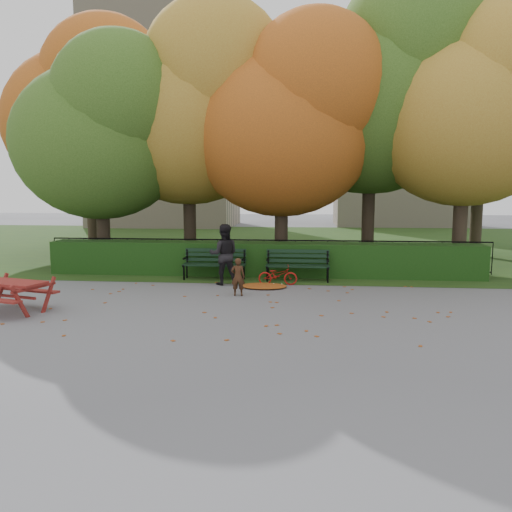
# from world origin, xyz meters

# --- Properties ---
(ground) EXTENTS (90.00, 90.00, 0.00)m
(ground) POSITION_xyz_m (0.00, 0.00, 0.00)
(ground) COLOR slate
(ground) RESTS_ON ground
(grass_strip) EXTENTS (90.00, 90.00, 0.00)m
(grass_strip) POSITION_xyz_m (0.00, 14.00, 0.01)
(grass_strip) COLOR #1F3C16
(grass_strip) RESTS_ON ground
(building_left) EXTENTS (10.00, 7.00, 15.00)m
(building_left) POSITION_xyz_m (-9.00, 26.00, 7.50)
(building_left) COLOR #C0AF94
(building_left) RESTS_ON ground
(building_right) EXTENTS (9.00, 6.00, 12.00)m
(building_right) POSITION_xyz_m (8.00, 28.00, 6.00)
(building_right) COLOR #C0AF94
(building_right) RESTS_ON ground
(hedge) EXTENTS (13.00, 0.90, 1.00)m
(hedge) POSITION_xyz_m (0.00, 4.50, 0.50)
(hedge) COLOR black
(hedge) RESTS_ON ground
(iron_fence) EXTENTS (14.00, 0.04, 1.02)m
(iron_fence) POSITION_xyz_m (0.00, 5.30, 0.54)
(iron_fence) COLOR black
(iron_fence) RESTS_ON ground
(tree_a) EXTENTS (5.88, 5.60, 7.48)m
(tree_a) POSITION_xyz_m (-5.19, 5.58, 4.52)
(tree_a) COLOR #2E2319
(tree_a) RESTS_ON ground
(tree_b) EXTENTS (6.72, 6.40, 8.79)m
(tree_b) POSITION_xyz_m (-2.44, 6.75, 5.40)
(tree_b) COLOR #2E2319
(tree_b) RESTS_ON ground
(tree_c) EXTENTS (6.30, 6.00, 8.00)m
(tree_c) POSITION_xyz_m (0.83, 5.96, 4.82)
(tree_c) COLOR #2E2319
(tree_c) RESTS_ON ground
(tree_d) EXTENTS (7.14, 6.80, 9.58)m
(tree_d) POSITION_xyz_m (3.88, 7.23, 5.98)
(tree_d) COLOR #2E2319
(tree_d) RESTS_ON ground
(tree_e) EXTENTS (6.09, 5.80, 8.16)m
(tree_e) POSITION_xyz_m (6.52, 5.77, 5.08)
(tree_e) COLOR #2E2319
(tree_e) RESTS_ON ground
(tree_f) EXTENTS (6.93, 6.60, 9.19)m
(tree_f) POSITION_xyz_m (-7.13, 9.24, 5.69)
(tree_f) COLOR #2E2319
(tree_f) RESTS_ON ground
(tree_g) EXTENTS (6.30, 6.00, 8.55)m
(tree_g) POSITION_xyz_m (8.33, 9.76, 5.37)
(tree_g) COLOR #2E2319
(tree_g) RESTS_ON ground
(bench_left) EXTENTS (1.80, 0.57, 0.88)m
(bench_left) POSITION_xyz_m (-1.30, 3.70, 0.52)
(bench_left) COLOR black
(bench_left) RESTS_ON ground
(bench_right) EXTENTS (1.80, 0.57, 0.88)m
(bench_right) POSITION_xyz_m (1.10, 3.70, 0.52)
(bench_right) COLOR black
(bench_right) RESTS_ON ground
(picnic_table) EXTENTS (1.82, 1.61, 0.76)m
(picnic_table) POSITION_xyz_m (-4.89, -0.67, 0.52)
(picnic_table) COLOR maroon
(picnic_table) RESTS_ON ground
(leaf_pile) EXTENTS (1.44, 1.19, 0.09)m
(leaf_pile) POSITION_xyz_m (0.22, 2.57, 0.04)
(leaf_pile) COLOR brown
(leaf_pile) RESTS_ON ground
(leaf_scatter) EXTENTS (9.00, 5.70, 0.01)m
(leaf_scatter) POSITION_xyz_m (0.00, 0.30, 0.01)
(leaf_scatter) COLOR brown
(leaf_scatter) RESTS_ON ground
(child) EXTENTS (0.35, 0.24, 0.94)m
(child) POSITION_xyz_m (-0.31, 1.47, 0.47)
(child) COLOR #3A2112
(child) RESTS_ON ground
(adult) EXTENTS (0.89, 0.74, 1.66)m
(adult) POSITION_xyz_m (-0.89, 2.90, 0.83)
(adult) COLOR black
(adult) RESTS_ON ground
(bicycle) EXTENTS (1.07, 0.42, 0.55)m
(bicycle) POSITION_xyz_m (0.58, 2.97, 0.28)
(bicycle) COLOR #A9120F
(bicycle) RESTS_ON ground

